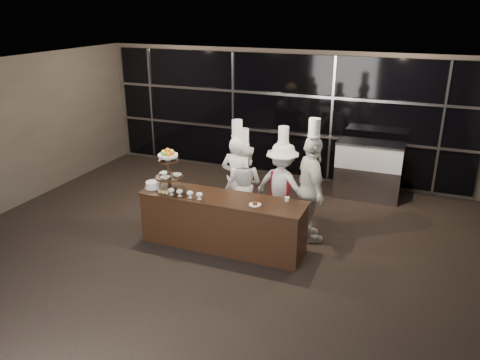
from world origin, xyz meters
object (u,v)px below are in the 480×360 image
at_px(layer_cake, 153,185).
at_px(chef_b, 244,183).
at_px(display_stand, 169,166).
at_px(chef_d, 311,189).
at_px(buffet_counter, 223,222).
at_px(display_case, 368,167).
at_px(chef_a, 237,179).
at_px(chef_c, 282,185).

xyz_separation_m(layer_cake, chef_b, (1.27, 1.11, -0.19)).
distance_m(display_stand, chef_d, 2.47).
xyz_separation_m(display_stand, chef_d, (2.31, 0.79, -0.37)).
relative_size(buffet_counter, display_case, 2.06).
bearing_deg(display_case, display_stand, -133.54).
distance_m(buffet_counter, display_case, 3.74).
distance_m(display_stand, chef_b, 1.54).
relative_size(display_stand, chef_a, 0.37).
height_order(chef_a, chef_d, chef_d).
height_order(buffet_counter, display_stand, display_stand).
height_order(chef_a, chef_b, chef_a).
bearing_deg(layer_cake, buffet_counter, 2.20).
bearing_deg(layer_cake, display_case, 44.17).
distance_m(display_stand, chef_a, 1.38).
distance_m(display_case, chef_a, 3.06).
xyz_separation_m(buffet_counter, chef_c, (0.70, 1.13, 0.36)).
relative_size(display_stand, layer_cake, 2.48).
distance_m(display_stand, layer_cake, 0.48).
xyz_separation_m(display_case, chef_b, (-2.03, -2.10, 0.10)).
height_order(display_case, chef_a, chef_a).
height_order(display_stand, layer_cake, display_stand).
bearing_deg(display_case, chef_a, -134.15).
relative_size(chef_b, chef_c, 0.95).
xyz_separation_m(display_stand, chef_b, (0.97, 1.06, -0.55)).
relative_size(chef_b, chef_d, 0.83).
relative_size(display_case, chef_d, 0.62).
relative_size(buffet_counter, chef_d, 1.29).
bearing_deg(display_case, chef_b, -134.05).
bearing_deg(layer_cake, chef_c, 30.51).
height_order(layer_cake, chef_d, chef_d).
bearing_deg(chef_a, display_case, 45.85).
distance_m(display_stand, display_case, 4.40).
xyz_separation_m(layer_cake, display_case, (3.30, 3.21, -0.29)).
relative_size(layer_cake, chef_a, 0.15).
xyz_separation_m(chef_a, chef_b, (0.09, 0.09, -0.10)).
bearing_deg(chef_c, chef_d, -28.44).
xyz_separation_m(buffet_counter, chef_d, (1.31, 0.79, 0.50)).
relative_size(layer_cake, chef_d, 0.14).
bearing_deg(chef_c, chef_a, -169.13).
bearing_deg(chef_a, buffet_counter, -82.73).
relative_size(buffet_counter, chef_c, 1.47).
relative_size(chef_a, chef_d, 0.91).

